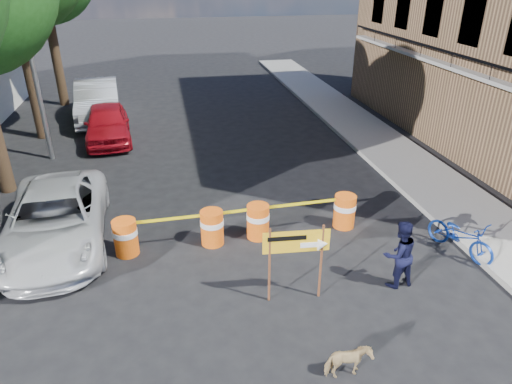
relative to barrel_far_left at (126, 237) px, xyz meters
name	(u,v)px	position (x,y,z in m)	size (l,w,h in m)	color
ground	(275,312)	(3.01, -2.71, -0.47)	(120.00, 120.00, 0.00)	black
sidewalk_east	(412,168)	(9.21, 3.29, -0.40)	(2.40, 40.00, 0.15)	gray
streetlamp	(27,31)	(-2.93, 6.79, 3.90)	(1.25, 0.18, 8.00)	gray
barrel_far_left	(126,237)	(0.00, 0.00, 0.00)	(0.58, 0.58, 0.90)	#E55B0D
barrel_mid_left	(212,227)	(2.06, 0.05, 0.00)	(0.58, 0.58, 0.90)	#E55B0D
barrel_mid_right	(258,221)	(3.23, 0.13, 0.00)	(0.58, 0.58, 0.90)	#E55B0D
barrel_far_right	(345,210)	(5.56, 0.21, 0.00)	(0.58, 0.58, 0.90)	#E55B0D
detour_sign	(304,247)	(3.64, -2.39, 0.78)	(1.34, 0.26, 1.72)	#592D19
pedestrian	(399,254)	(5.76, -2.35, 0.30)	(0.75, 0.59, 1.55)	black
bicycle	(464,221)	(7.81, -1.51, 0.42)	(0.62, 0.93, 1.77)	#13379F
dog	(348,362)	(3.81, -4.51, -0.15)	(0.35, 0.76, 0.64)	tan
suv_white	(55,219)	(-1.67, 0.79, 0.22)	(2.30, 4.98, 1.38)	silver
sedan_red	(107,123)	(-1.13, 8.40, 0.23)	(1.67, 4.14, 1.41)	#AA0E1A
sedan_silver	(98,100)	(-1.79, 11.44, 0.38)	(1.80, 5.16, 1.70)	silver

